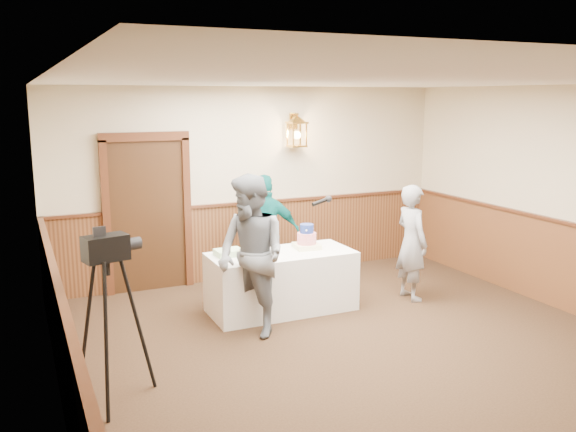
# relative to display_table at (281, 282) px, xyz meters

# --- Properties ---
(ground) EXTENTS (7.00, 7.00, 0.00)m
(ground) POSITION_rel_display_table_xyz_m (0.27, -1.90, -0.38)
(ground) COLOR black
(ground) RESTS_ON ground
(room_shell) EXTENTS (6.02, 7.02, 2.81)m
(room_shell) POSITION_rel_display_table_xyz_m (0.22, -1.45, 1.15)
(room_shell) COLOR beige
(room_shell) RESTS_ON ground
(display_table) EXTENTS (1.80, 0.80, 0.75)m
(display_table) POSITION_rel_display_table_xyz_m (0.00, 0.00, 0.00)
(display_table) COLOR white
(display_table) RESTS_ON ground
(tiered_cake) EXTENTS (0.33, 0.33, 0.32)m
(tiered_cake) POSITION_rel_display_table_xyz_m (0.38, 0.07, 0.50)
(tiered_cake) COLOR #FFFABF
(tiered_cake) RESTS_ON display_table
(sheet_cake_yellow) EXTENTS (0.41, 0.33, 0.08)m
(sheet_cake_yellow) POSITION_rel_display_table_xyz_m (-0.36, -0.06, 0.41)
(sheet_cake_yellow) COLOR #D0D57F
(sheet_cake_yellow) RESTS_ON display_table
(sheet_cake_green) EXTENTS (0.33, 0.27, 0.08)m
(sheet_cake_green) POSITION_rel_display_table_xyz_m (-0.64, 0.14, 0.41)
(sheet_cake_green) COLOR #B4EEA8
(sheet_cake_green) RESTS_ON display_table
(interviewer) EXTENTS (1.62, 1.07, 1.82)m
(interviewer) POSITION_rel_display_table_xyz_m (-0.61, -0.57, 0.54)
(interviewer) COLOR slate
(interviewer) RESTS_ON ground
(baker) EXTENTS (0.37, 0.56, 1.54)m
(baker) POSITION_rel_display_table_xyz_m (1.75, -0.28, 0.39)
(baker) COLOR gray
(baker) RESTS_ON ground
(assistant_p) EXTENTS (1.02, 0.73, 1.61)m
(assistant_p) POSITION_rel_display_table_xyz_m (0.16, 0.91, 0.43)
(assistant_p) COLOR #095755
(assistant_p) RESTS_ON ground
(tv_camera_rig) EXTENTS (0.59, 0.55, 1.50)m
(tv_camera_rig) POSITION_rel_display_table_xyz_m (-2.29, -1.51, 0.30)
(tv_camera_rig) COLOR black
(tv_camera_rig) RESTS_ON ground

